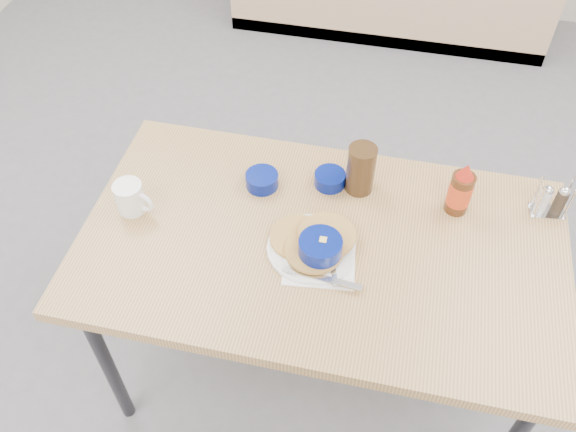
% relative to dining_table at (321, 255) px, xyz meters
% --- Properties ---
extents(ground, '(6.00, 6.00, 0.00)m').
position_rel_dining_table_xyz_m(ground, '(0.00, -0.25, -0.70)').
color(ground, slate).
rests_on(ground, ground).
extents(dining_table, '(1.40, 0.80, 0.76)m').
position_rel_dining_table_xyz_m(dining_table, '(0.00, 0.00, 0.00)').
color(dining_table, tan).
rests_on(dining_table, ground).
extents(pancake_plate, '(0.25, 0.25, 0.04)m').
position_rel_dining_table_xyz_m(pancake_plate, '(-0.02, -0.03, 0.08)').
color(pancake_plate, white).
rests_on(pancake_plate, dining_table).
extents(coffee_mug, '(0.13, 0.09, 0.10)m').
position_rel_dining_table_xyz_m(coffee_mug, '(-0.58, 0.00, 0.11)').
color(coffee_mug, white).
rests_on(coffee_mug, dining_table).
extents(grits_setting, '(0.24, 0.22, 0.08)m').
position_rel_dining_table_xyz_m(grits_setting, '(0.01, -0.06, 0.10)').
color(grits_setting, white).
rests_on(grits_setting, dining_table).
extents(creamer_bowl, '(0.10, 0.10, 0.05)m').
position_rel_dining_table_xyz_m(creamer_bowl, '(-0.22, 0.18, 0.08)').
color(creamer_bowl, navy).
rests_on(creamer_bowl, dining_table).
extents(butter_bowl, '(0.10, 0.10, 0.04)m').
position_rel_dining_table_xyz_m(butter_bowl, '(-0.02, 0.24, 0.08)').
color(butter_bowl, navy).
rests_on(butter_bowl, dining_table).
extents(amber_tumbler, '(0.11, 0.11, 0.16)m').
position_rel_dining_table_xyz_m(amber_tumbler, '(0.07, 0.24, 0.14)').
color(amber_tumbler, '#372411').
rests_on(amber_tumbler, dining_table).
extents(condiment_caddy, '(0.11, 0.07, 0.13)m').
position_rel_dining_table_xyz_m(condiment_caddy, '(0.64, 0.26, 0.11)').
color(condiment_caddy, silver).
rests_on(condiment_caddy, dining_table).
extents(syrup_bottle, '(0.07, 0.07, 0.18)m').
position_rel_dining_table_xyz_m(syrup_bottle, '(0.37, 0.22, 0.14)').
color(syrup_bottle, '#47230F').
rests_on(syrup_bottle, dining_table).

